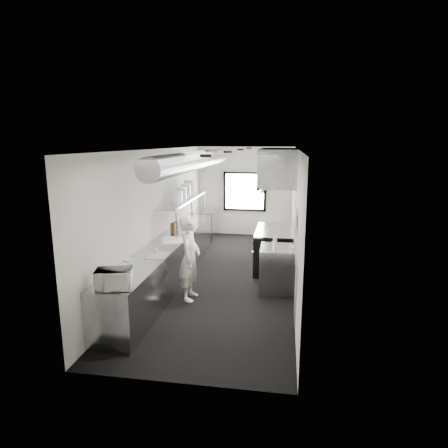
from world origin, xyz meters
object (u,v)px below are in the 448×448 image
at_px(range, 273,249).
at_px(cutting_board, 172,240).
at_px(plate_stack_a, 177,197).
at_px(plate_stack_c, 186,191).
at_px(deli_tub_a, 124,268).
at_px(squeeze_bottle_b, 273,245).
at_px(squeeze_bottle_d, 274,241).
at_px(far_work_table, 205,225).
at_px(microwave, 114,279).
at_px(bottle_station, 277,269).
at_px(small_plate, 155,254).
at_px(plate_stack_d, 189,188).
at_px(exhaust_hood, 278,167).
at_px(pass_shelf, 184,200).
at_px(knife_block, 174,227).
at_px(squeeze_bottle_a, 275,247).
at_px(squeeze_bottle_c, 274,244).
at_px(prep_counter, 169,261).
at_px(line_cook, 190,258).
at_px(deli_tub_b, 129,262).
at_px(squeeze_bottle_e, 275,239).
at_px(plate_stack_b, 181,194).

height_order(range, cutting_board, range).
bearing_deg(plate_stack_a, plate_stack_c, 91.46).
height_order(deli_tub_a, plate_stack_a, plate_stack_a).
height_order(squeeze_bottle_b, squeeze_bottle_d, squeeze_bottle_d).
bearing_deg(far_work_table, microwave, -89.52).
bearing_deg(bottle_station, small_plate, -160.02).
bearing_deg(plate_stack_d, exhaust_hood, -22.04).
bearing_deg(plate_stack_d, bottle_station, -44.63).
relative_size(range, small_plate, 10.08).
xyz_separation_m(pass_shelf, knife_block, (-0.04, -0.76, -0.52)).
height_order(plate_stack_d, squeeze_bottle_a, plate_stack_d).
distance_m(range, deli_tub_a, 3.98).
xyz_separation_m(exhaust_hood, squeeze_bottle_c, (-0.00, -1.41, -1.41)).
bearing_deg(exhaust_hood, squeeze_bottle_d, -90.38).
height_order(range, knife_block, knife_block).
xyz_separation_m(prep_counter, knife_block, (-0.08, 0.74, 0.57)).
distance_m(range, squeeze_bottle_c, 1.50).
bearing_deg(knife_block, far_work_table, 100.39).
bearing_deg(squeeze_bottle_d, prep_counter, 179.37).
distance_m(line_cook, squeeze_bottle_d, 1.78).
relative_size(plate_stack_d, squeeze_bottle_c, 2.49).
relative_size(deli_tub_a, squeeze_bottle_c, 0.91).
xyz_separation_m(deli_tub_b, squeeze_bottle_e, (2.42, 1.83, 0.04)).
xyz_separation_m(knife_block, squeeze_bottle_c, (2.33, -0.96, -0.04)).
bearing_deg(line_cook, deli_tub_a, 144.54).
bearing_deg(cutting_board, far_work_table, 91.30).
relative_size(cutting_board, plate_stack_c, 1.65).
relative_size(range, squeeze_bottle_e, 8.74).
relative_size(plate_stack_b, squeeze_bottle_c, 1.98).
xyz_separation_m(bottle_station, plate_stack_b, (-2.33, 1.42, 1.28)).
bearing_deg(pass_shelf, far_work_table, 88.93).
relative_size(prep_counter, knife_block, 25.89).
bearing_deg(plate_stack_b, bottle_station, -31.44).
bearing_deg(exhaust_hood, knife_block, -168.93).
bearing_deg(range, bottle_station, -85.43).
height_order(range, line_cook, line_cook).
xyz_separation_m(exhaust_hood, deli_tub_b, (-2.41, -2.94, -1.44)).
xyz_separation_m(squeeze_bottle_a, squeeze_bottle_e, (-0.01, 0.59, 0.01)).
bearing_deg(deli_tub_a, squeeze_bottle_d, 40.06).
bearing_deg(squeeze_bottle_e, prep_counter, -177.52).
bearing_deg(bottle_station, range, 94.57).
bearing_deg(squeeze_bottle_d, plate_stack_c, 142.79).
height_order(line_cook, microwave, line_cook).
bearing_deg(plate_stack_b, knife_block, -96.23).
xyz_separation_m(range, cutting_board, (-2.10, -1.20, 0.44)).
bearing_deg(prep_counter, squeeze_bottle_e, 2.48).
xyz_separation_m(range, plate_stack_d, (-2.26, 0.94, 1.30)).
xyz_separation_m(deli_tub_a, cutting_board, (0.21, 2.01, -0.04)).
height_order(far_work_table, deli_tub_b, deli_tub_b).
height_order(deli_tub_a, squeeze_bottle_c, squeeze_bottle_c).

